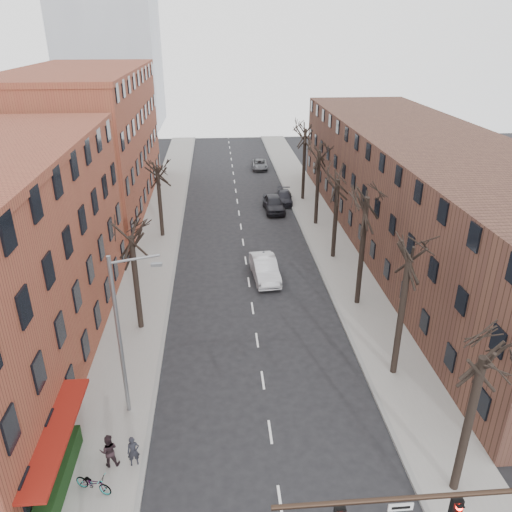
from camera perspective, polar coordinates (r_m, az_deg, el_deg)
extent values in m
cube|color=gray|center=(49.59, -10.96, 2.71)|extent=(4.00, 90.00, 0.15)
cube|color=gray|center=(50.29, 7.47, 3.28)|extent=(4.00, 90.00, 0.15)
cube|color=brown|center=(57.57, -18.77, 12.16)|extent=(12.00, 28.00, 14.00)
cube|color=#4D2F23|center=(46.57, 18.80, 6.81)|extent=(12.00, 50.00, 10.00)
cube|color=maroon|center=(25.87, -20.85, -22.55)|extent=(1.20, 7.00, 0.15)
cube|color=black|center=(24.79, -21.96, -23.16)|extent=(0.80, 6.00, 1.00)
cylinder|color=black|center=(16.58, 17.08, -24.94)|extent=(8.00, 0.16, 0.16)
cube|color=black|center=(17.59, 21.83, -25.36)|extent=(0.32, 0.22, 0.95)
cube|color=silver|center=(16.78, 16.21, -25.85)|extent=(0.75, 0.04, 0.28)
cylinder|color=slate|center=(25.43, -15.31, -9.25)|extent=(0.20, 0.20, 9.00)
cylinder|color=slate|center=(23.16, -13.82, -0.37)|extent=(2.39, 0.12, 0.46)
cube|color=slate|center=(23.14, -11.31, -0.96)|extent=(0.50, 0.22, 0.14)
imported|color=#B3B5BB|center=(39.55, 1.01, -1.45)|extent=(2.23, 5.35, 1.72)
imported|color=black|center=(54.32, 2.04, 6.01)|extent=(2.22, 5.11, 1.71)
imported|color=black|center=(57.13, 3.23, 6.72)|extent=(2.18, 4.59, 1.29)
imported|color=#55575C|center=(71.26, 0.42, 10.42)|extent=(2.31, 4.64, 1.27)
imported|color=black|center=(24.80, -13.84, -20.86)|extent=(0.63, 0.49, 1.53)
imported|color=black|center=(24.99, -16.46, -20.55)|extent=(0.88, 0.72, 1.69)
imported|color=black|center=(40.96, 0.87, -0.55)|extent=(0.66, 1.03, 1.63)
imported|color=gray|center=(24.44, -18.10, -23.42)|extent=(1.86, 1.26, 0.92)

